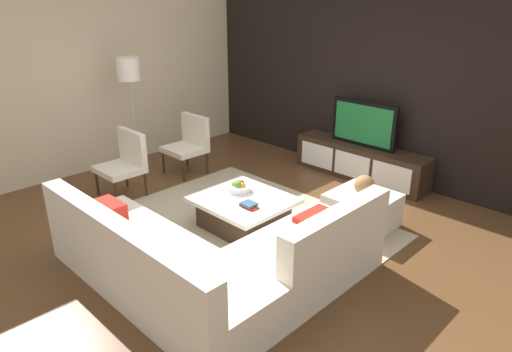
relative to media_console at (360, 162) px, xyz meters
name	(u,v)px	position (x,y,z in m)	size (l,w,h in m)	color
ground_plane	(243,233)	(0.00, -2.40, -0.25)	(14.00, 14.00, 0.00)	brown
feature_wall_back	(379,81)	(0.00, 0.30, 1.15)	(6.40, 0.12, 2.80)	black
side_wall_left	(106,75)	(-3.20, -2.20, 1.15)	(0.12, 5.20, 2.80)	beige
area_rug	(237,230)	(-0.10, -2.40, -0.24)	(3.15, 2.68, 0.01)	tan
media_console	(360,162)	(0.00, 0.00, 0.00)	(2.05, 0.46, 0.50)	#332319
television	(364,124)	(0.00, 0.00, 0.57)	(1.02, 0.06, 0.65)	black
sectional_couch	(210,260)	(0.52, -3.32, 0.04)	(2.53, 2.27, 0.83)	silver
coffee_table	(243,212)	(-0.10, -2.30, -0.05)	(1.04, 0.94, 0.38)	#332319
accent_chair_near	(125,160)	(-1.93, -2.72, 0.24)	(0.58, 0.52, 0.87)	#332319
floor_lamp	(129,76)	(-2.54, -2.19, 1.21)	(0.32, 0.32, 1.73)	#A5A5AA
ottoman	(362,210)	(0.85, -1.29, -0.05)	(0.70, 0.70, 0.40)	silver
fruit_bowl	(239,187)	(-0.28, -2.20, 0.18)	(0.28, 0.28, 0.14)	silver
accent_chair_far	(189,141)	(-1.99, -1.61, 0.24)	(0.57, 0.53, 0.87)	#332319
decorative_ball	(364,185)	(0.85, -1.29, 0.27)	(0.23, 0.23, 0.23)	#997247
book_stack	(249,205)	(0.11, -2.42, 0.15)	(0.22, 0.14, 0.05)	maroon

